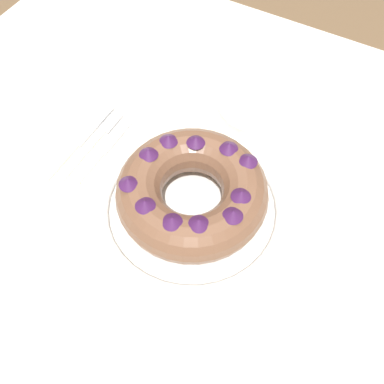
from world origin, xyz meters
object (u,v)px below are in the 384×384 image
Objects in this scene: bundt_cake at (192,192)px; serving_knife at (75,147)px; cake_knife at (100,154)px; side_bowl at (254,110)px; fork at (95,141)px; serving_dish at (192,208)px.

serving_knife is (-0.27, 0.01, -0.06)m from bundt_cake.
cake_knife is 0.32m from side_bowl.
cake_knife is at bearing 173.98° from bundt_cake.
bundt_cake is at bearing -2.56° from cake_knife.
side_bowl reaches higher than cake_knife.
fork is 0.93× the size of serving_knife.
bundt_cake is 0.22m from cake_knife.
side_bowl is (0.21, 0.24, 0.01)m from cake_knife.
side_bowl is at bearing 37.71° from serving_knife.
serving_dish is at bearing -9.75° from fork.
fork is 1.15× the size of cake_knife.
side_bowl is at bearing 89.99° from serving_dish.
fork is at bearing 169.52° from serving_dish.
bundt_cake reaches higher than serving_knife.
side_bowl is at bearing 89.99° from bundt_cake.
cake_knife is (-0.21, 0.02, -0.06)m from bundt_cake.
fork is 0.04m from serving_knife.
serving_knife reaches higher than fork.
side_bowl is (0.00, 0.26, -0.05)m from bundt_cake.
fork is 0.04m from cake_knife.
serving_dish is at bearing -2.54° from cake_knife.
side_bowl reaches higher than fork.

